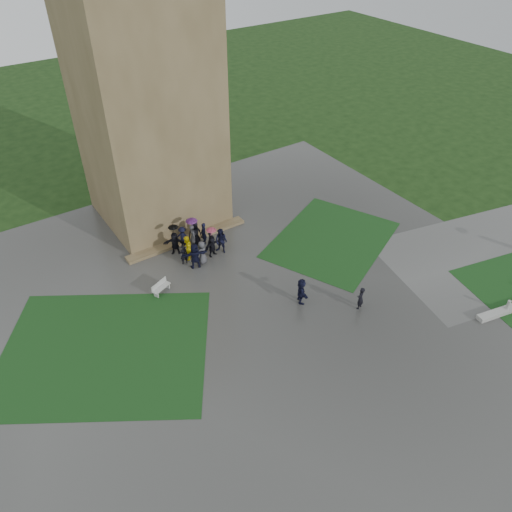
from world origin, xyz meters
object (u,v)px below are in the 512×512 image
tower (145,96)px  pedestrian_near (360,298)px  bench (161,287)px  pedestrian_mid (301,291)px

tower → pedestrian_near: tower is taller
tower → pedestrian_near: (5.31, -16.22, -8.21)m
bench → pedestrian_near: bearing=-64.1°
bench → tower: bearing=41.5°
bench → pedestrian_near: (9.19, -7.84, 0.38)m
bench → pedestrian_mid: (6.64, -5.47, 0.47)m
tower → pedestrian_mid: 16.29m
pedestrian_mid → pedestrian_near: size_ratio=1.11×
bench → pedestrian_mid: size_ratio=0.79×
tower → bench: (-3.89, -8.38, -8.60)m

